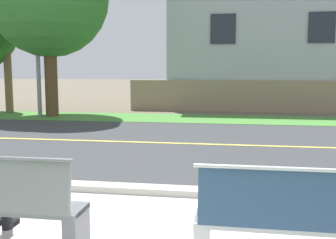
# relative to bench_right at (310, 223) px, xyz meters

# --- Properties ---
(ground_plane) EXTENTS (140.00, 140.00, 0.00)m
(ground_plane) POSITION_rel_bench_right_xyz_m (-1.62, 7.71, -0.47)
(ground_plane) COLOR #665B4C
(curb_edge) EXTENTS (44.00, 0.30, 0.11)m
(curb_edge) POSITION_rel_bench_right_xyz_m (-1.62, 2.06, -0.41)
(curb_edge) COLOR #ADA89E
(curb_edge) RESTS_ON ground_plane
(street_asphalt) EXTENTS (52.00, 8.00, 0.01)m
(street_asphalt) POSITION_rel_bench_right_xyz_m (-1.62, 6.21, -0.46)
(street_asphalt) COLOR #383A3D
(street_asphalt) RESTS_ON ground_plane
(road_centre_line) EXTENTS (48.00, 0.14, 0.01)m
(road_centre_line) POSITION_rel_bench_right_xyz_m (-1.62, 6.21, -0.46)
(road_centre_line) COLOR #E0CC4C
(road_centre_line) RESTS_ON ground_plane
(far_verge_grass) EXTENTS (48.00, 2.80, 0.02)m
(far_verge_grass) POSITION_rel_bench_right_xyz_m (-1.62, 11.49, -0.46)
(far_verge_grass) COLOR #478438
(far_verge_grass) RESTS_ON ground_plane
(bench_right) EXTENTS (2.09, 0.48, 1.01)m
(bench_right) POSITION_rel_bench_right_xyz_m (0.00, 0.00, 0.00)
(bench_right) COLOR silver
(bench_right) RESTS_ON ground_plane
(streetlamp) EXTENTS (0.24, 2.10, 7.86)m
(streetlamp) POSITION_rel_bench_right_xyz_m (-8.25, 11.27, 3.98)
(streetlamp) COLOR gray
(streetlamp) RESTS_ON ground_plane
(garden_wall) EXTENTS (13.00, 0.36, 1.40)m
(garden_wall) POSITION_rel_bench_right_xyz_m (1.13, 14.41, 0.23)
(garden_wall) COLOR gray
(garden_wall) RESTS_ON ground_plane
(house_across_street) EXTENTS (9.91, 6.91, 7.22)m
(house_across_street) POSITION_rel_bench_right_xyz_m (0.87, 17.61, 3.19)
(house_across_street) COLOR #A3ADB2
(house_across_street) RESTS_ON ground_plane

